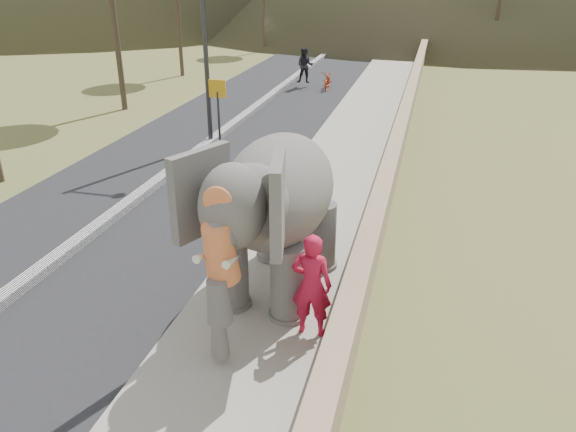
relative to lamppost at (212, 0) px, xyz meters
name	(u,v)px	position (x,y,z in m)	size (l,w,h in m)	color
ground	(238,372)	(4.69, -11.44, -4.87)	(160.00, 160.00, 0.00)	olive
road	(195,156)	(-0.31, -1.44, -4.86)	(7.00, 120.00, 0.03)	black
median	(195,153)	(-0.31, -1.44, -4.76)	(0.35, 120.00, 0.22)	black
walkway	(342,167)	(4.69, -1.44, -4.80)	(3.00, 120.00, 0.15)	#9E9687
parapet	(395,157)	(6.34, -1.44, -4.32)	(0.30, 120.00, 1.10)	tan
lamppost	(212,0)	(0.00, 0.00, 0.00)	(1.76, 0.36, 8.00)	#29282C
signboard	(218,102)	(0.19, -0.38, -3.23)	(0.60, 0.08, 2.40)	#2D2D33
elephant_and_man	(279,212)	(4.71, -8.91, -3.15)	(2.63, 4.58, 3.17)	slate
motorcyclist	(316,73)	(1.34, 10.48, -4.07)	(2.05, 1.82, 2.03)	#9A2B0E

